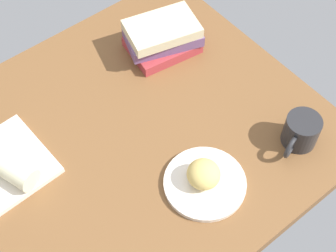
# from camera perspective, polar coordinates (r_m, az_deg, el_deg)

# --- Properties ---
(dining_table) EXTENTS (1.10, 0.90, 0.04)m
(dining_table) POSITION_cam_1_polar(r_m,az_deg,el_deg) (1.38, -5.72, -2.38)
(dining_table) COLOR brown
(dining_table) RESTS_ON ground
(round_plate) EXTENTS (0.21, 0.21, 0.01)m
(round_plate) POSITION_cam_1_polar(r_m,az_deg,el_deg) (1.29, 4.16, -6.43)
(round_plate) COLOR silver
(round_plate) RESTS_ON dining_table
(scone_pastry) EXTENTS (0.11, 0.11, 0.06)m
(scone_pastry) POSITION_cam_1_polar(r_m,az_deg,el_deg) (1.26, 4.03, -5.41)
(scone_pastry) COLOR #D4B763
(scone_pastry) RESTS_ON round_plate
(square_plate) EXTENTS (0.24, 0.24, 0.02)m
(square_plate) POSITION_cam_1_polar(r_m,az_deg,el_deg) (1.38, -18.09, -4.35)
(square_plate) COLOR silver
(square_plate) RESTS_ON dining_table
(breakfast_wrap) EXTENTS (0.11, 0.16, 0.06)m
(breakfast_wrap) POSITION_cam_1_polar(r_m,az_deg,el_deg) (1.32, -17.36, -4.42)
(breakfast_wrap) COLOR beige
(breakfast_wrap) RESTS_ON square_plate
(book_stack) EXTENTS (0.25, 0.19, 0.10)m
(book_stack) POSITION_cam_1_polar(r_m,az_deg,el_deg) (1.53, -0.63, 9.97)
(book_stack) COLOR #A53338
(book_stack) RESTS_ON dining_table
(coffee_mug) EXTENTS (0.14, 0.09, 0.09)m
(coffee_mug) POSITION_cam_1_polar(r_m,az_deg,el_deg) (1.37, 14.69, -0.59)
(coffee_mug) COLOR #262628
(coffee_mug) RESTS_ON dining_table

